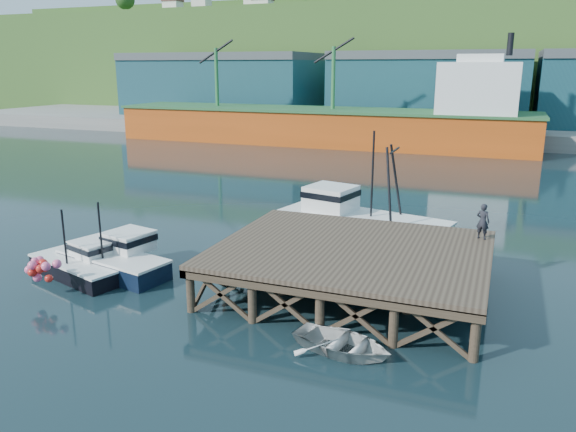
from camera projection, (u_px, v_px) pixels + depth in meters
The scene contains 12 objects.
ground at pixel (244, 275), 27.93m from camera, with size 300.00×300.00×0.00m, color black.
wharf at pixel (351, 252), 25.34m from camera, with size 12.00×10.00×2.62m.
far_quay at pixel (431, 124), 90.70m from camera, with size 160.00×40.00×2.00m, color gray.
warehouse_left at pixel (223, 87), 97.02m from camera, with size 32.00×16.00×9.00m, color #184751.
warehouse_mid at pixel (429, 91), 84.78m from camera, with size 28.00×16.00×9.00m, color #184751.
cargo_ship at pixel (344, 120), 73.26m from camera, with size 55.50×10.00×13.75m.
hillside at pixel (453, 61), 115.13m from camera, with size 220.00×50.00×22.00m, color #2D511E.
boat_navy at pixel (117, 258), 28.09m from camera, with size 6.44×4.01×3.82m.
boat_black at pixel (83, 263), 27.72m from camera, with size 6.09×5.04×3.53m.
trawler at pixel (359, 221), 32.63m from camera, with size 10.40×5.71×6.60m.
dinghy at pixel (343, 343), 20.25m from camera, with size 2.67×3.74×0.78m, color silver.
dockworker at pixel (483, 221), 26.44m from camera, with size 0.63×0.41×1.71m, color black.
Camera 1 is at (11.55, -23.64, 10.06)m, focal length 35.00 mm.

